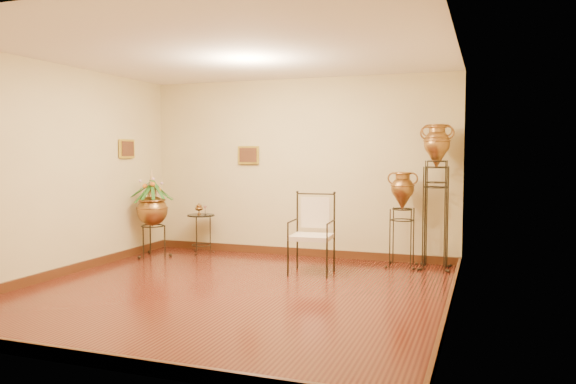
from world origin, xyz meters
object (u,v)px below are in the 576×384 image
(amphora_mid, at_px, (436,196))
(side_table, at_px, (201,233))
(amphora_tall, at_px, (436,195))
(planter_urn, at_px, (152,207))
(armchair, at_px, (312,234))

(amphora_mid, height_order, side_table, amphora_mid)
(amphora_tall, xyz_separation_m, amphora_mid, (0.00, 0.00, -0.02))
(amphora_mid, distance_m, planter_urn, 4.34)
(armchair, distance_m, side_table, 2.34)
(planter_urn, relative_size, side_table, 1.76)
(planter_urn, xyz_separation_m, armchair, (2.75, -0.37, -0.24))
(amphora_mid, xyz_separation_m, planter_urn, (-4.30, -0.50, -0.24))
(planter_urn, distance_m, side_table, 0.90)
(amphora_mid, bearing_deg, planter_urn, -173.32)
(amphora_tall, bearing_deg, side_table, 179.99)
(amphora_tall, relative_size, planter_urn, 1.46)
(amphora_tall, distance_m, side_table, 3.78)
(amphora_tall, height_order, amphora_mid, amphora_tall)
(planter_urn, bearing_deg, side_table, 40.68)
(planter_urn, height_order, side_table, planter_urn)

